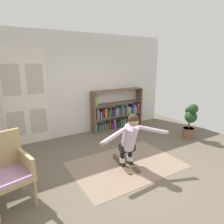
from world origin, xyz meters
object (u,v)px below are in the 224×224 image
at_px(wicker_chair, 6,168).
at_px(person_skier, 130,137).
at_px(potted_plant, 190,119).
at_px(skis_pair, 125,163).
at_px(bookshelf, 117,114).

relative_size(wicker_chair, person_skier, 0.76).
distance_m(potted_plant, skis_pair, 2.47).
relative_size(skis_pair, person_skier, 0.58).
bearing_deg(person_skier, skis_pair, 81.67).
distance_m(bookshelf, skis_pair, 2.41).
xyz_separation_m(potted_plant, person_skier, (-2.42, -0.44, 0.12)).
relative_size(potted_plant, skis_pair, 1.19).
relative_size(wicker_chair, potted_plant, 1.09).
xyz_separation_m(wicker_chair, skis_pair, (2.20, 0.03, -0.56)).
xyz_separation_m(wicker_chair, potted_plant, (4.60, 0.30, -0.02)).
distance_m(bookshelf, wicker_chair, 3.94).
distance_m(wicker_chair, potted_plant, 4.61).
bearing_deg(skis_pair, wicker_chair, -179.22).
bearing_deg(person_skier, potted_plant, 10.39).
height_order(bookshelf, skis_pair, bookshelf).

